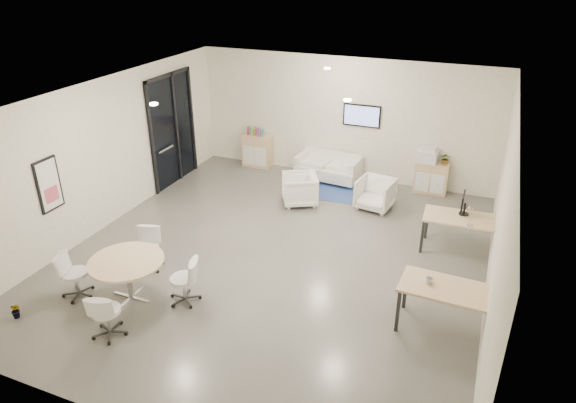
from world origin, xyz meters
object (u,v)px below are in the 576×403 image
at_px(sideboard_left, 257,151).
at_px(desk_front, 450,293).
at_px(armchair_left, 300,188).
at_px(sideboard_right, 431,178).
at_px(armchair_right, 375,192).
at_px(round_table, 127,264).
at_px(loveseat, 329,168).
at_px(desk_rear, 462,221).

distance_m(sideboard_left, desk_front, 7.90).
bearing_deg(armchair_left, sideboard_right, 95.54).
bearing_deg(armchair_right, sideboard_left, 167.69).
distance_m(sideboard_left, round_table, 6.57).
height_order(desk_front, round_table, desk_front).
height_order(sideboard_left, sideboard_right, sideboard_left).
bearing_deg(desk_front, round_table, -164.41).
bearing_deg(loveseat, sideboard_right, 9.04).
bearing_deg(loveseat, round_table, -99.08).
bearing_deg(sideboard_right, loveseat, -175.86).
bearing_deg(sideboard_left, desk_rear, -25.12).
distance_m(sideboard_left, loveseat, 2.22).
bearing_deg(loveseat, armchair_right, -33.55).
bearing_deg(sideboard_left, sideboard_right, 0.14).
height_order(sideboard_left, armchair_left, sideboard_left).
height_order(armchair_right, desk_rear, armchair_right).
relative_size(desk_rear, round_table, 1.20).
bearing_deg(sideboard_right, desk_rear, -70.63).
bearing_deg(round_table, loveseat, 76.02).
xyz_separation_m(sideboard_left, desk_rear, (5.80, -2.72, 0.25)).
height_order(loveseat, round_table, round_table).
height_order(sideboard_left, armchair_right, sideboard_left).
bearing_deg(armchair_left, armchair_right, 76.56).
bearing_deg(armchair_right, desk_rear, -24.47).
bearing_deg(desk_front, desk_rear, 93.28).
bearing_deg(round_table, sideboard_left, 95.45).
bearing_deg(loveseat, sideboard_left, -179.72).
distance_m(armchair_left, desk_rear, 3.92).
bearing_deg(armchair_right, armchair_left, -157.66).
xyz_separation_m(sideboard_left, loveseat, (2.21, -0.18, -0.12)).
height_order(sideboard_right, desk_rear, sideboard_right).
xyz_separation_m(sideboard_left, desk_front, (5.84, -5.31, 0.27)).
height_order(armchair_left, round_table, armchair_left).
relative_size(sideboard_left, round_table, 0.71).
xyz_separation_m(sideboard_left, armchair_left, (2.00, -1.84, -0.04)).
xyz_separation_m(desk_rear, round_table, (-5.18, -3.82, -0.01)).
xyz_separation_m(loveseat, desk_front, (3.64, -5.13, 0.39)).
xyz_separation_m(sideboard_left, sideboard_right, (4.84, 0.01, -0.05)).
relative_size(sideboard_left, armchair_left, 1.11).
bearing_deg(loveseat, desk_rear, -30.35).
xyz_separation_m(sideboard_left, round_table, (0.62, -6.54, 0.25)).
xyz_separation_m(armchair_right, desk_rear, (2.06, -1.32, 0.30)).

